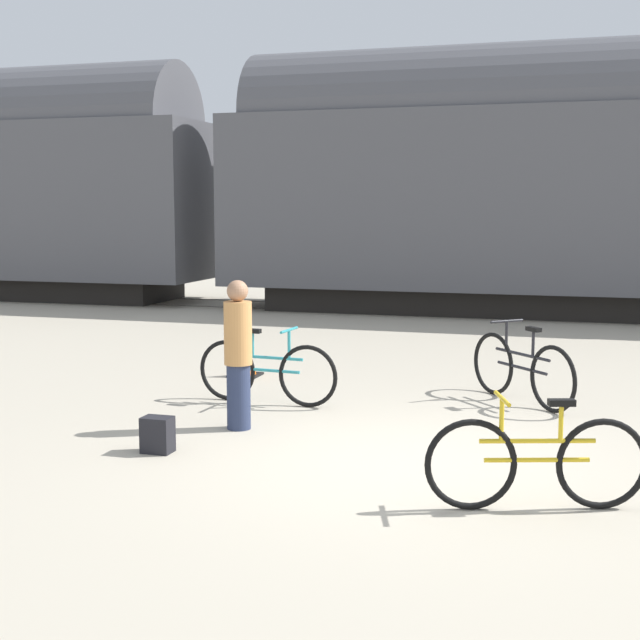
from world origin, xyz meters
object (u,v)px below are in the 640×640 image
Objects in this scene: bicycle_black at (522,369)px; backpack at (158,435)px; bicycle_yellow at (537,461)px; traffic_cone at (245,358)px; freight_train at (519,173)px; person_in_tan at (238,354)px; bicycle_teal at (267,371)px.

bicycle_black is 4.15× the size of backpack.
bicycle_yellow is 2.99× the size of traffic_cone.
traffic_cone is at bearing 99.08° from backpack.
backpack is at bearing -101.04° from freight_train.
freight_train is 9.26m from traffic_cone.
freight_train is 13.04m from bicycle_yellow.
traffic_cone is (-0.60, 3.78, 0.08)m from backpack.
bicycle_black reaches higher than traffic_cone.
person_in_tan is (-2.72, -2.10, 0.39)m from bicycle_black.
bicycle_black is (0.75, -8.96, -2.60)m from freight_train.
backpack is (-0.40, -1.05, -0.62)m from person_in_tan.
bicycle_yellow is at bearing -9.86° from backpack.
bicycle_black is at bearing 115.21° from person_in_tan.
traffic_cone is (-1.00, 2.73, -0.54)m from person_in_tan.
freight_train reaches higher than person_in_tan.
bicycle_teal is (-3.22, 2.87, 0.01)m from bicycle_yellow.
freight_train is at bearing 157.48° from person_in_tan.
backpack is (-2.36, -12.11, -2.83)m from freight_train.
traffic_cone reaches higher than backpack.
person_in_tan is 1.29m from backpack.
bicycle_teal is 5.17× the size of backpack.
bicycle_teal is (-2.85, -0.89, -0.02)m from bicycle_black.
backpack is at bearing -33.11° from person_in_tan.
freight_train is 10.41m from bicycle_teal.
backpack is (-3.49, 0.61, -0.21)m from bicycle_yellow.
bicycle_black is at bearing 45.31° from backpack.
traffic_cone is at bearing 133.04° from bicycle_yellow.
person_in_tan reaches higher than bicycle_black.
bicycle_teal is at bearing 138.36° from bicycle_yellow.
bicycle_teal reaches higher than backpack.
bicycle_yellow is at bearing 49.34° from person_in_tan.
bicycle_black is 0.91× the size of person_in_tan.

